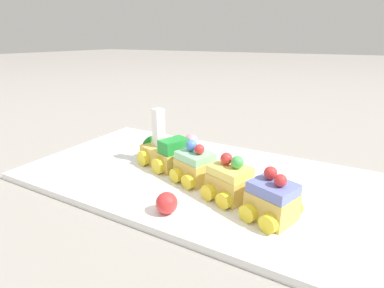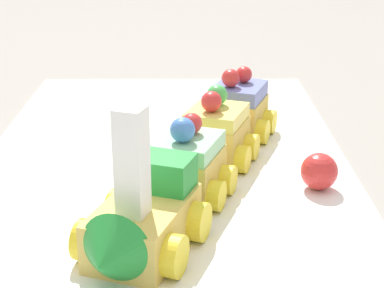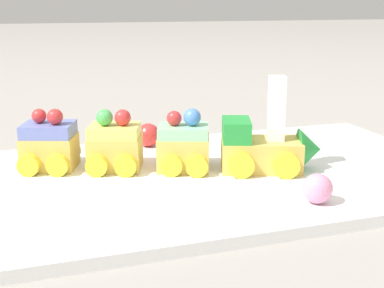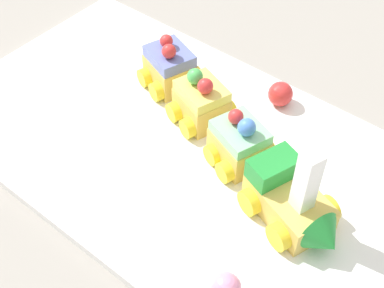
{
  "view_description": "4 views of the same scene",
  "coord_description": "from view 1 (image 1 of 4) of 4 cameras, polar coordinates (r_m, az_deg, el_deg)",
  "views": [
    {
      "loc": [
        -0.21,
        0.44,
        0.25
      ],
      "look_at": [
        0.05,
        -0.01,
        0.06
      ],
      "focal_mm": 28.0,
      "sensor_mm": 36.0,
      "label": 1
    },
    {
      "loc": [
        0.51,
        0.02,
        0.25
      ],
      "look_at": [
        -0.02,
        0.03,
        0.04
      ],
      "focal_mm": 60.0,
      "sensor_mm": 36.0,
      "label": 2
    },
    {
      "loc": [
        -0.16,
        -0.56,
        0.2
      ],
      "look_at": [
        0.02,
        -0.01,
        0.05
      ],
      "focal_mm": 50.0,
      "sensor_mm": 36.0,
      "label": 3
    },
    {
      "loc": [
        0.24,
        -0.33,
        0.49
      ],
      "look_at": [
        -0.01,
        -0.03,
        0.06
      ],
      "focal_mm": 50.0,
      "sensor_mm": 36.0,
      "label": 4
    }
  ],
  "objects": [
    {
      "name": "gumball_red",
      "position": [
        0.44,
        -4.86,
        -11.14
      ],
      "size": [
        0.03,
        0.03,
        0.03
      ],
      "primitive_type": "sphere",
      "color": "red",
      "rests_on": "display_board"
    },
    {
      "name": "cake_car_mint",
      "position": [
        0.53,
        0.59,
        -4.25
      ],
      "size": [
        0.08,
        0.09,
        0.07
      ],
      "rotation": [
        0.0,
        0.0,
        -0.34
      ],
      "color": "#E0BC56",
      "rests_on": "display_board"
    },
    {
      "name": "ground_plane",
      "position": [
        0.55,
        3.64,
        -7.55
      ],
      "size": [
        10.0,
        10.0,
        0.0
      ],
      "primitive_type": "plane",
      "color": "gray"
    },
    {
      "name": "cake_train_locomotive",
      "position": [
        0.6,
        -5.79,
        -1.34
      ],
      "size": [
        0.13,
        0.1,
        0.11
      ],
      "rotation": [
        0.0,
        0.0,
        -0.34
      ],
      "color": "#E0BC56",
      "rests_on": "display_board"
    },
    {
      "name": "display_board",
      "position": [
        0.55,
        3.66,
        -7.0
      ],
      "size": [
        0.7,
        0.35,
        0.01
      ],
      "primitive_type": "cube",
      "color": "white",
      "rests_on": "ground_plane"
    },
    {
      "name": "cake_car_blueberry",
      "position": [
        0.43,
        15.0,
        -10.44
      ],
      "size": [
        0.08,
        0.09,
        0.07
      ],
      "rotation": [
        0.0,
        0.0,
        -0.34
      ],
      "color": "#E0BC56",
      "rests_on": "display_board"
    },
    {
      "name": "cake_car_lemon",
      "position": [
        0.47,
        7.2,
        -7.16
      ],
      "size": [
        0.08,
        0.09,
        0.07
      ],
      "rotation": [
        0.0,
        0.0,
        -0.34
      ],
      "color": "#E0BC56",
      "rests_on": "display_board"
    },
    {
      "name": "gumball_pink",
      "position": [
        0.69,
        -0.16,
        0.7
      ],
      "size": [
        0.03,
        0.03,
        0.03
      ],
      "primitive_type": "sphere",
      "color": "pink",
      "rests_on": "display_board"
    }
  ]
}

